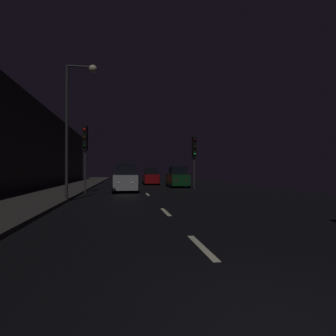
{
  "coord_description": "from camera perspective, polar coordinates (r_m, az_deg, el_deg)",
  "views": [
    {
      "loc": [
        -1.74,
        -3.34,
        1.71
      ],
      "look_at": [
        1.44,
        17.25,
        1.89
      ],
      "focal_mm": 31.33,
      "sensor_mm": 36.0,
      "label": 1
    }
  ],
  "objects": [
    {
      "name": "ground",
      "position": [
        27.95,
        -5.2,
        -4.02
      ],
      "size": [
        26.21,
        84.0,
        0.02
      ],
      "primitive_type": "cube",
      "color": "black"
    },
    {
      "name": "traffic_light_far_left",
      "position": [
        23.43,
        -15.83,
        4.56
      ],
      "size": [
        0.38,
        0.48,
        5.15
      ],
      "rotation": [
        0.0,
        0.0,
        -1.8
      ],
      "color": "#38383A",
      "rests_on": "ground"
    },
    {
      "name": "car_parked_right_far",
      "position": [
        30.05,
        1.87,
        -1.88
      ],
      "size": [
        1.96,
        4.25,
        2.14
      ],
      "rotation": [
        0.0,
        0.0,
        1.57
      ],
      "color": "#0F3819",
      "rests_on": "ground"
    },
    {
      "name": "sidewalk_left",
      "position": [
        28.37,
        -19.29,
        -3.77
      ],
      "size": [
        4.4,
        84.0,
        0.15
      ],
      "primitive_type": "cube",
      "color": "#33302D",
      "rests_on": "ground"
    },
    {
      "name": "car_approaching_headlights",
      "position": [
        23.86,
        -8.29,
        -2.16
      ],
      "size": [
        2.03,
        4.4,
        2.22
      ],
      "rotation": [
        0.0,
        0.0,
        -1.57
      ],
      "color": "#A5A8AD",
      "rests_on": "ground"
    },
    {
      "name": "car_distant_taillights",
      "position": [
        35.39,
        -3.38,
        -1.76
      ],
      "size": [
        1.86,
        4.03,
        2.03
      ],
      "rotation": [
        0.0,
        0.0,
        1.57
      ],
      "color": "maroon",
      "rests_on": "ground"
    },
    {
      "name": "lane_centerline",
      "position": [
        13.27,
        -1.18,
        -7.87
      ],
      "size": [
        0.16,
        16.72,
        0.01
      ],
      "color": "beige",
      "rests_on": "ground"
    },
    {
      "name": "traffic_light_far_right",
      "position": [
        26.48,
        5.13,
        3.26
      ],
      "size": [
        0.35,
        0.48,
        4.75
      ],
      "rotation": [
        0.0,
        0.0,
        -1.43
      ],
      "color": "#38383A",
      "rests_on": "ground"
    },
    {
      "name": "building_facade_left",
      "position": [
        25.65,
        -26.45,
        4.5
      ],
      "size": [
        0.8,
        63.0,
        7.84
      ],
      "primitive_type": "cube",
      "color": "#2D2B28",
      "rests_on": "ground"
    },
    {
      "name": "streetlamp_overhead",
      "position": [
        17.32,
        -17.63,
        10.53
      ],
      "size": [
        1.7,
        0.44,
        7.63
      ],
      "color": "#2D2D30",
      "rests_on": "ground"
    }
  ]
}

